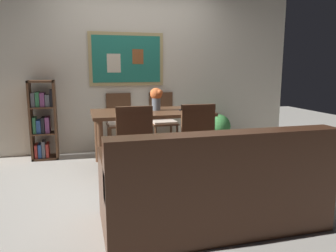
# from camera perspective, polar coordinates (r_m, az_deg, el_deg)

# --- Properties ---
(ground_plane) EXTENTS (12.00, 12.00, 0.00)m
(ground_plane) POSITION_cam_1_polar(r_m,az_deg,el_deg) (3.94, -1.45, -9.10)
(ground_plane) COLOR #B7B2A8
(wall_back_with_painting) EXTENTS (5.20, 0.14, 2.60)m
(wall_back_with_painting) POSITION_cam_1_polar(r_m,az_deg,el_deg) (5.22, -5.65, 10.16)
(wall_back_with_painting) COLOR beige
(wall_back_with_painting) RESTS_ON ground_plane
(dining_table) EXTENTS (1.53, 0.87, 0.74)m
(dining_table) POSITION_cam_1_polar(r_m,az_deg,el_deg) (4.31, -3.01, 1.38)
(dining_table) COLOR brown
(dining_table) RESTS_ON ground_plane
(dining_chair_near_right) EXTENTS (0.40, 0.41, 0.91)m
(dining_chair_near_right) POSITION_cam_1_polar(r_m,az_deg,el_deg) (3.69, 4.71, -1.80)
(dining_chair_near_right) COLOR brown
(dining_chair_near_right) RESTS_ON ground_plane
(dining_chair_near_left) EXTENTS (0.40, 0.41, 0.91)m
(dining_chair_near_left) POSITION_cam_1_polar(r_m,az_deg,el_deg) (3.51, -6.11, -2.42)
(dining_chair_near_left) COLOR brown
(dining_chair_near_left) RESTS_ON ground_plane
(dining_chair_far_left) EXTENTS (0.40, 0.41, 0.91)m
(dining_chair_far_left) POSITION_cam_1_polar(r_m,az_deg,el_deg) (5.07, -8.46, 1.41)
(dining_chair_far_left) COLOR brown
(dining_chair_far_left) RESTS_ON ground_plane
(dining_chair_far_right) EXTENTS (0.40, 0.41, 0.91)m
(dining_chair_far_right) POSITION_cam_1_polar(r_m,az_deg,el_deg) (5.19, -0.99, 1.71)
(dining_chair_far_right) COLOR brown
(dining_chair_far_right) RESTS_ON ground_plane
(leather_couch) EXTENTS (1.80, 0.84, 0.84)m
(leather_couch) POSITION_cam_1_polar(r_m,az_deg,el_deg) (2.76, 7.81, -10.93)
(leather_couch) COLOR #472819
(leather_couch) RESTS_ON ground_plane
(bookshelf) EXTENTS (0.36, 0.28, 1.13)m
(bookshelf) POSITION_cam_1_polar(r_m,az_deg,el_deg) (4.97, -21.02, 0.92)
(bookshelf) COLOR brown
(bookshelf) RESTS_ON ground_plane
(potted_ivy) EXTENTS (0.39, 0.39, 0.61)m
(potted_ivy) POSITION_cam_1_polar(r_m,az_deg,el_deg) (5.51, 8.86, -0.35)
(potted_ivy) COLOR #4C4742
(potted_ivy) RESTS_ON ground_plane
(flower_vase) EXTENTS (0.18, 0.18, 0.30)m
(flower_vase) POSITION_cam_1_polar(r_m,az_deg,el_deg) (4.35, -2.04, 5.16)
(flower_vase) COLOR slate
(flower_vase) RESTS_ON dining_table
(tv_remote) EXTENTS (0.16, 0.06, 0.02)m
(tv_remote) POSITION_cam_1_polar(r_m,az_deg,el_deg) (4.35, 3.00, 2.89)
(tv_remote) COLOR black
(tv_remote) RESTS_ON dining_table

